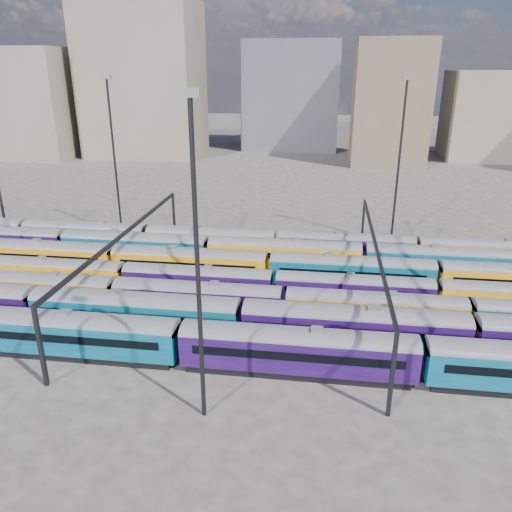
# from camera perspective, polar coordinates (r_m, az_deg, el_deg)

# --- Properties ---
(ground) EXTENTS (500.00, 500.00, 0.00)m
(ground) POSITION_cam_1_polar(r_m,az_deg,el_deg) (61.22, 3.52, -5.21)
(ground) COLOR #3E3A35
(ground) RESTS_ON ground
(rake_0) EXTENTS (110.29, 3.23, 5.45)m
(rake_0) POSITION_cam_1_polar(r_m,az_deg,el_deg) (46.57, 4.74, -10.26)
(rake_0) COLOR black
(rake_0) RESTS_ON ground
(rake_1) EXTENTS (112.90, 3.30, 5.58)m
(rake_1) POSITION_cam_1_polar(r_m,az_deg,el_deg) (50.97, 11.09, -7.58)
(rake_1) COLOR black
(rake_1) RESTS_ON ground
(rake_2) EXTENTS (137.58, 2.88, 4.83)m
(rake_2) POSITION_cam_1_polar(r_m,az_deg,el_deg) (55.80, 13.40, -5.60)
(rake_2) COLOR black
(rake_2) RESTS_ON ground
(rake_3) EXTENTS (132.27, 2.77, 4.64)m
(rake_3) POSITION_cam_1_polar(r_m,az_deg,el_deg) (60.19, 11.12, -3.50)
(rake_3) COLOR black
(rake_3) RESTS_ON ground
(rake_4) EXTENTS (105.39, 3.09, 5.20)m
(rake_4) POSITION_cam_1_polar(r_m,az_deg,el_deg) (66.84, -7.61, -0.49)
(rake_4) COLOR black
(rake_4) RESTS_ON ground
(rake_5) EXTENTS (129.40, 3.15, 5.32)m
(rake_5) POSITION_cam_1_polar(r_m,az_deg,el_deg) (71.01, -5.50, 0.96)
(rake_5) COLOR black
(rake_5) RESTS_ON ground
(rake_6) EXTENTS (140.36, 2.93, 4.93)m
(rake_6) POSITION_cam_1_polar(r_m,az_deg,el_deg) (75.83, -5.20, 2.12)
(rake_6) COLOR black
(rake_6) RESTS_ON ground
(gantry_1) EXTENTS (0.35, 40.35, 8.03)m
(gantry_1) POSITION_cam_1_polar(r_m,az_deg,el_deg) (63.13, -14.75, 1.62)
(gantry_1) COLOR black
(gantry_1) RESTS_ON ground
(gantry_2) EXTENTS (0.35, 40.35, 8.03)m
(gantry_2) POSITION_cam_1_polar(r_m,az_deg,el_deg) (58.73, 13.43, 0.28)
(gantry_2) COLOR black
(gantry_2) RESTS_ON ground
(mast_1) EXTENTS (1.40, 0.50, 25.60)m
(mast_1) POSITION_cam_1_polar(r_m,az_deg,el_deg) (84.99, -15.95, 11.38)
(mast_1) COLOR black
(mast_1) RESTS_ON ground
(mast_2) EXTENTS (1.40, 0.50, 25.60)m
(mast_2) POSITION_cam_1_polar(r_m,az_deg,el_deg) (36.42, -6.75, -0.07)
(mast_2) COLOR black
(mast_2) RESTS_ON ground
(mast_3) EXTENTS (1.40, 0.50, 25.60)m
(mast_3) POSITION_cam_1_polar(r_m,az_deg,el_deg) (80.65, 16.09, 10.89)
(mast_3) COLOR black
(mast_3) RESTS_ON ground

